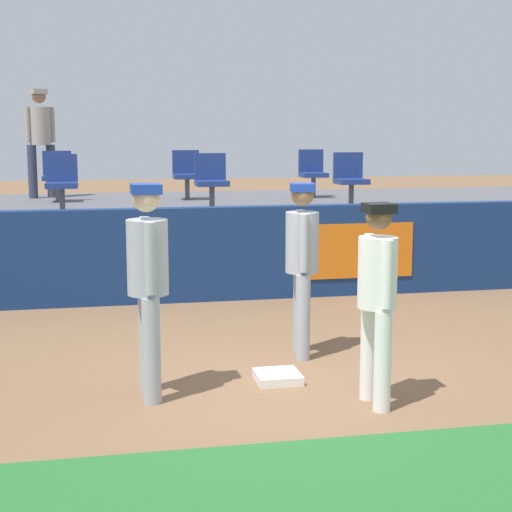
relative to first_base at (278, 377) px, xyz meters
The scene contains 14 objects.
ground_plane 0.18m from the first_base, 75.07° to the right, with size 60.00×60.00×0.00m, color brown.
first_base is the anchor object (origin of this frame).
player_fielder_home 1.37m from the first_base, 49.17° to the right, with size 0.33×0.54×1.69m.
player_runner_visitor 1.56m from the first_base, behind, with size 0.36×0.51×1.83m.
player_coach_visitor 1.31m from the first_base, 61.20° to the left, with size 0.38×0.48×1.75m.
field_wall 3.61m from the first_base, 89.12° to the left, with size 18.00×0.26×1.25m.
bleacher_platform 6.15m from the first_base, 89.58° to the left, with size 18.00×4.80×1.08m, color #59595E.
seat_front_center 5.23m from the first_base, 88.60° to the left, with size 0.48×0.44×0.84m.
seat_front_left 5.62m from the first_base, 112.35° to the left, with size 0.45×0.44×0.84m.
seat_back_left 7.31m from the first_base, 107.91° to the left, with size 0.47×0.44×0.84m.
seat_back_right 7.31m from the first_base, 72.13° to the left, with size 0.44×0.44×0.84m.
seat_back_center 6.97m from the first_base, 90.36° to the left, with size 0.46×0.44×0.84m.
seat_front_right 5.71m from the first_base, 65.32° to the left, with size 0.47×0.44×0.84m.
spectator_hooded 8.32m from the first_base, 108.09° to the left, with size 0.50×0.46×1.88m.
Camera 1 is at (-1.62, -6.61, 2.28)m, focal length 55.59 mm.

